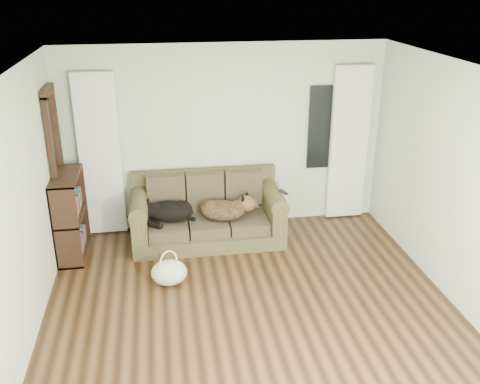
{
  "coord_description": "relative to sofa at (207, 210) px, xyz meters",
  "views": [
    {
      "loc": [
        -0.9,
        -4.64,
        3.43
      ],
      "look_at": [
        0.08,
        1.6,
        0.84
      ],
      "focal_mm": 40.0,
      "sensor_mm": 36.0,
      "label": 1
    }
  ],
  "objects": [
    {
      "name": "dog_shepherd",
      "position": [
        0.23,
        -0.08,
        0.04
      ],
      "size": [
        0.74,
        0.61,
        0.28
      ],
      "primitive_type": "ellipsoid",
      "rotation": [
        0.0,
        0.0,
        2.84
      ],
      "color": "black",
      "rests_on": "sofa"
    },
    {
      "name": "window_pane",
      "position": [
        1.76,
        0.5,
        0.95
      ],
      "size": [
        0.5,
        0.03,
        1.2
      ],
      "primitive_type": "cube",
      "color": "black",
      "rests_on": "wall_back"
    },
    {
      "name": "door_casing",
      "position": [
        -1.89,
        0.07,
        0.6
      ],
      "size": [
        0.07,
        0.6,
        2.1
      ],
      "primitive_type": "cube",
      "color": "black",
      "rests_on": "ground"
    },
    {
      "name": "bookshelf",
      "position": [
        -1.78,
        -0.11,
        0.05
      ],
      "size": [
        0.43,
        0.91,
        1.1
      ],
      "primitive_type": "cube",
      "rotation": [
        0.0,
        0.0,
        -0.12
      ],
      "color": "black",
      "rests_on": "floor"
    },
    {
      "name": "floor",
      "position": [
        0.31,
        -1.97,
        -0.45
      ],
      "size": [
        5.0,
        5.0,
        0.0
      ],
      "primitive_type": "plane",
      "color": "black",
      "rests_on": "ground"
    },
    {
      "name": "tote_bag",
      "position": [
        -0.57,
        -1.07,
        -0.29
      ],
      "size": [
        0.52,
        0.47,
        0.31
      ],
      "primitive_type": "ellipsoid",
      "rotation": [
        0.0,
        0.0,
        0.42
      ],
      "color": "beige",
      "rests_on": "floor"
    },
    {
      "name": "wall_back",
      "position": [
        0.31,
        0.53,
        0.85
      ],
      "size": [
        4.5,
        0.04,
        2.6
      ],
      "primitive_type": "cube",
      "color": "beige",
      "rests_on": "ground"
    },
    {
      "name": "sofa",
      "position": [
        0.0,
        0.0,
        0.0
      ],
      "size": [
        2.02,
        0.87,
        0.83
      ],
      "primitive_type": "cube",
      "color": "#2B271B",
      "rests_on": "floor"
    },
    {
      "name": "ceiling",
      "position": [
        0.31,
        -1.97,
        2.15
      ],
      "size": [
        5.0,
        5.0,
        0.0
      ],
      "primitive_type": "plane",
      "color": "white",
      "rests_on": "ground"
    },
    {
      "name": "tv_remote",
      "position": [
        1.01,
        -0.19,
        0.28
      ],
      "size": [
        0.1,
        0.21,
        0.02
      ],
      "primitive_type": "cube",
      "rotation": [
        0.0,
        0.0,
        0.23
      ],
      "color": "black",
      "rests_on": "sofa"
    },
    {
      "name": "dog_black_lab",
      "position": [
        -0.55,
        -0.03,
        0.03
      ],
      "size": [
        0.7,
        0.55,
        0.27
      ],
      "primitive_type": "ellipsoid",
      "rotation": [
        0.0,
        0.0,
        -0.19
      ],
      "color": "black",
      "rests_on": "sofa"
    },
    {
      "name": "wall_left",
      "position": [
        -1.94,
        -1.97,
        0.85
      ],
      "size": [
        0.04,
        5.0,
        2.6
      ],
      "primitive_type": "cube",
      "color": "beige",
      "rests_on": "ground"
    },
    {
      "name": "curtain_right",
      "position": [
        2.11,
        0.45,
        0.7
      ],
      "size": [
        0.55,
        0.08,
        2.25
      ],
      "primitive_type": "cube",
      "color": "white",
      "rests_on": "ground"
    },
    {
      "name": "curtain_left",
      "position": [
        -1.39,
        0.45,
        0.7
      ],
      "size": [
        0.55,
        0.08,
        2.25
      ],
      "primitive_type": "cube",
      "color": "white",
      "rests_on": "ground"
    },
    {
      "name": "wall_right",
      "position": [
        2.56,
        -1.97,
        0.85
      ],
      "size": [
        0.04,
        5.0,
        2.6
      ],
      "primitive_type": "cube",
      "color": "beige",
      "rests_on": "ground"
    }
  ]
}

